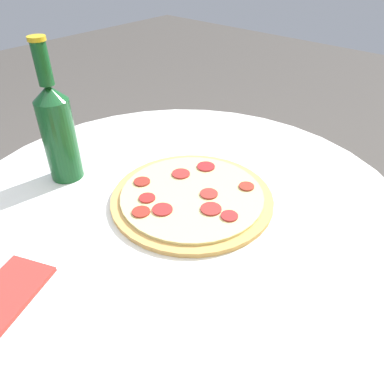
{
  "coord_description": "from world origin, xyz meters",
  "views": [
    {
      "loc": [
        0.44,
        0.42,
        1.15
      ],
      "look_at": [
        -0.02,
        0.01,
        0.71
      ],
      "focal_mm": 35.0,
      "sensor_mm": 36.0,
      "label": 1
    }
  ],
  "objects": [
    {
      "name": "ground_plane",
      "position": [
        0.0,
        0.0,
        0.0
      ],
      "size": [
        8.0,
        8.0,
        0.0
      ],
      "primitive_type": "plane",
      "color": "#4C4742"
    },
    {
      "name": "table",
      "position": [
        0.0,
        0.0,
        0.54
      ],
      "size": [
        0.93,
        0.93,
        0.69
      ],
      "color": "white",
      "rests_on": "ground_plane"
    },
    {
      "name": "pizza",
      "position": [
        -0.02,
        0.01,
        0.7
      ],
      "size": [
        0.33,
        0.33,
        0.02
      ],
      "color": "tan",
      "rests_on": "table"
    },
    {
      "name": "beer_bottle",
      "position": [
        0.09,
        -0.25,
        0.81
      ],
      "size": [
        0.07,
        0.07,
        0.3
      ],
      "color": "#144C23",
      "rests_on": "table"
    },
    {
      "name": "napkin",
      "position": [
        0.35,
        -0.04,
        0.69
      ],
      "size": [
        0.16,
        0.13,
        0.01
      ],
      "color": "red",
      "rests_on": "table"
    }
  ]
}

